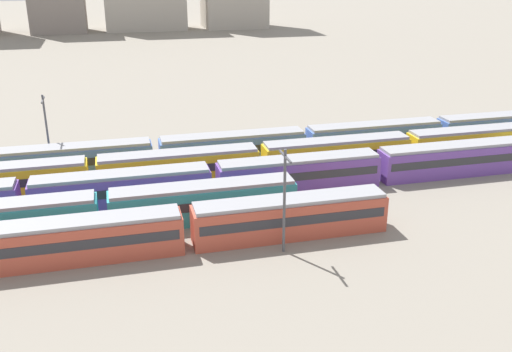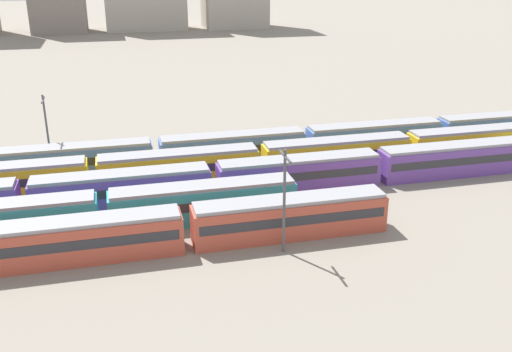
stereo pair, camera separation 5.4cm
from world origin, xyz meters
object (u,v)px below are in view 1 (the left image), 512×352
(train_track_4, at_px, (305,142))
(catenary_pole_3, at_px, (47,128))
(train_track_2, at_px, (214,181))
(train_track_3, at_px, (179,167))
(train_track_0, at_px, (75,240))
(catenary_pole_0, at_px, (284,196))

(train_track_4, height_order, catenary_pole_3, catenary_pole_3)
(train_track_2, relative_size, train_track_3, 0.80)
(train_track_0, height_order, catenary_pole_0, catenary_pole_0)
(train_track_2, distance_m, catenary_pole_0, 14.12)
(catenary_pole_3, bearing_deg, train_track_0, -81.03)
(train_track_0, relative_size, train_track_2, 0.75)
(train_track_2, relative_size, catenary_pole_3, 8.20)
(train_track_0, bearing_deg, train_track_3, 55.61)
(train_track_0, height_order, train_track_3, same)
(train_track_2, distance_m, train_track_3, 6.01)
(train_track_4, relative_size, catenary_pole_3, 12.35)
(train_track_0, distance_m, train_track_2, 17.19)
(train_track_0, height_order, catenary_pole_3, catenary_pole_3)
(train_track_0, bearing_deg, train_track_2, 37.23)
(train_track_2, xyz_separation_m, train_track_4, (13.75, 10.40, 0.00))
(train_track_0, distance_m, catenary_pole_3, 24.52)
(catenary_pole_0, bearing_deg, train_track_3, 110.20)
(train_track_4, relative_size, catenary_pole_0, 11.97)
(catenary_pole_0, relative_size, catenary_pole_3, 1.03)
(train_track_3, height_order, train_track_4, same)
(train_track_3, relative_size, train_track_4, 0.83)
(train_track_3, bearing_deg, train_track_4, 17.24)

